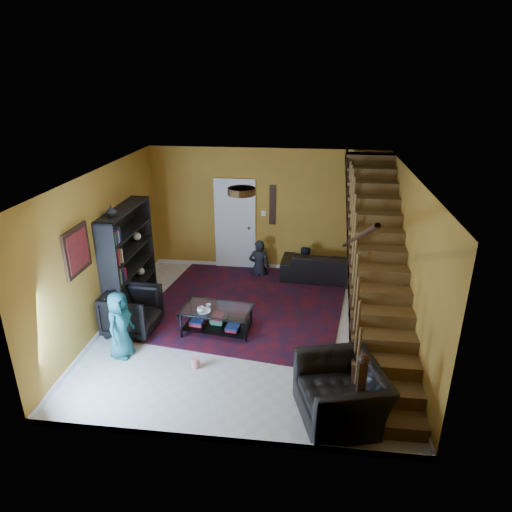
{
  "coord_description": "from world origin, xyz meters",
  "views": [
    {
      "loc": [
        0.97,
        -7.07,
        4.34
      ],
      "look_at": [
        0.06,
        0.4,
        1.26
      ],
      "focal_mm": 32.0,
      "sensor_mm": 36.0,
      "label": 1
    }
  ],
  "objects_px": {
    "armchair_left": "(132,311)",
    "coffee_table": "(217,318)",
    "sofa": "(331,266)",
    "armchair_right": "(341,393)",
    "bookshelf": "(129,261)"
  },
  "relations": [
    {
      "from": "sofa",
      "to": "armchair_right",
      "type": "distance_m",
      "value": 4.38
    },
    {
      "from": "armchair_left",
      "to": "coffee_table",
      "type": "bearing_deg",
      "value": -79.74
    },
    {
      "from": "bookshelf",
      "to": "coffee_table",
      "type": "distance_m",
      "value": 2.11
    },
    {
      "from": "bookshelf",
      "to": "armchair_left",
      "type": "xyz_separation_m",
      "value": [
        0.35,
        -0.92,
        -0.56
      ]
    },
    {
      "from": "bookshelf",
      "to": "armchair_left",
      "type": "bearing_deg",
      "value": -68.95
    },
    {
      "from": "armchair_left",
      "to": "sofa",
      "type": "bearing_deg",
      "value": -49.9
    },
    {
      "from": "armchair_left",
      "to": "coffee_table",
      "type": "relative_size",
      "value": 0.69
    },
    {
      "from": "armchair_right",
      "to": "coffee_table",
      "type": "distance_m",
      "value": 2.83
    },
    {
      "from": "armchair_left",
      "to": "coffee_table",
      "type": "height_order",
      "value": "armchair_left"
    },
    {
      "from": "armchair_right",
      "to": "coffee_table",
      "type": "height_order",
      "value": "armchair_right"
    },
    {
      "from": "bookshelf",
      "to": "armchair_right",
      "type": "bearing_deg",
      "value": -34.5
    },
    {
      "from": "sofa",
      "to": "armchair_right",
      "type": "bearing_deg",
      "value": 94.37
    },
    {
      "from": "bookshelf",
      "to": "sofa",
      "type": "height_order",
      "value": "bookshelf"
    },
    {
      "from": "armchair_left",
      "to": "bookshelf",
      "type": "bearing_deg",
      "value": 24.7
    },
    {
      "from": "armchair_right",
      "to": "coffee_table",
      "type": "xyz_separation_m",
      "value": [
        -2.06,
        1.93,
        -0.12
      ]
    }
  ]
}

